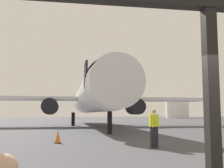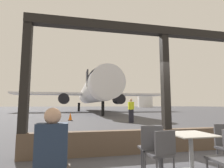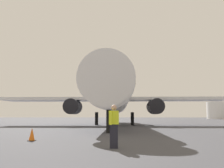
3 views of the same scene
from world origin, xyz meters
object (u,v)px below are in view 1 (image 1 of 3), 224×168
object	(u,v)px
airplane	(94,96)
ground_crew_worker	(154,128)
traffic_cone	(58,137)
fuel_storage_tank	(177,110)

from	to	relation	value
airplane	ground_crew_worker	distance (m)	21.99
airplane	traffic_cone	distance (m)	19.62
ground_crew_worker	traffic_cone	xyz separation A→B (m)	(-4.34, 2.82, -0.58)
airplane	ground_crew_worker	world-z (taller)	airplane
airplane	fuel_storage_tank	distance (m)	68.79
fuel_storage_tank	ground_crew_worker	bearing A→B (deg)	-113.03
ground_crew_worker	traffic_cone	distance (m)	5.20
ground_crew_worker	traffic_cone	size ratio (longest dim) A/B	2.59
airplane	ground_crew_worker	size ratio (longest dim) A/B	19.28
ground_crew_worker	traffic_cone	world-z (taller)	ground_crew_worker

